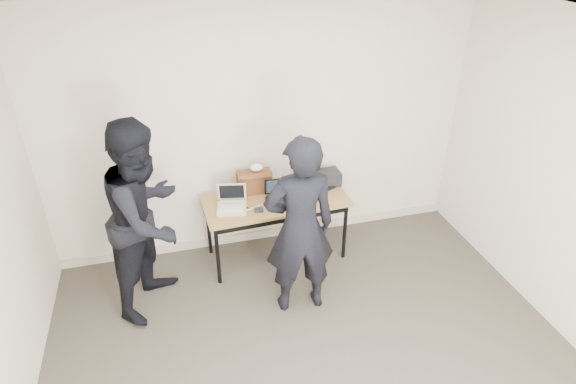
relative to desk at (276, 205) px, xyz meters
name	(u,v)px	position (x,y,z in m)	size (l,w,h in m)	color
room	(337,261)	(-0.04, -1.86, 0.69)	(4.60, 4.60, 2.80)	#423B32
desk	(276,205)	(0.00, 0.00, 0.00)	(1.53, 0.72, 0.72)	olive
laptop_beige	(232,204)	(-0.47, -0.04, 0.11)	(0.34, 0.34, 0.23)	beige
laptop_center	(280,196)	(0.03, -0.01, 0.11)	(0.32, 0.31, 0.22)	black
laptop_right	(315,181)	(0.48, 0.18, 0.12)	(0.45, 0.44, 0.25)	black
leather_satchel	(254,181)	(-0.18, 0.23, 0.19)	(0.36, 0.18, 0.25)	#5B3218
tissue	(256,168)	(-0.15, 0.23, 0.34)	(0.13, 0.10, 0.08)	white
equipment_box	(328,178)	(0.63, 0.19, 0.13)	(0.26, 0.22, 0.15)	black
power_brick	(259,210)	(-0.22, -0.17, 0.08)	(0.09, 0.06, 0.03)	black
cables	(280,199)	(0.04, 0.00, 0.06)	(1.15, 0.41, 0.01)	black
person_typist	(300,228)	(0.02, -0.79, 0.23)	(0.65, 0.43, 1.78)	black
person_observer	(147,217)	(-1.28, -0.35, 0.28)	(0.92, 0.71, 1.88)	black
baseboard	(266,233)	(-0.04, 0.38, -0.61)	(4.50, 0.03, 0.10)	#BAB19A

